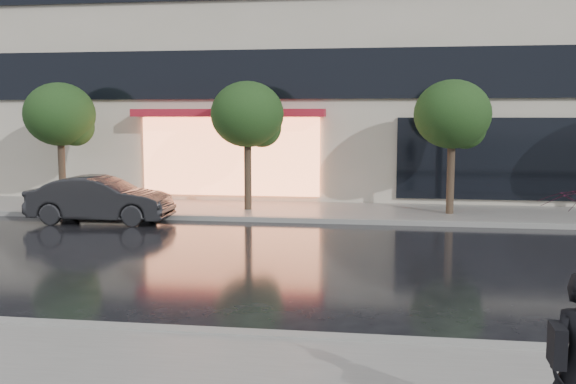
# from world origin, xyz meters

# --- Properties ---
(ground) EXTENTS (120.00, 120.00, 0.00)m
(ground) POSITION_xyz_m (0.00, 0.00, 0.00)
(ground) COLOR black
(ground) RESTS_ON ground
(sidewalk_far) EXTENTS (60.00, 3.50, 0.12)m
(sidewalk_far) POSITION_xyz_m (0.00, 10.25, 0.06)
(sidewalk_far) COLOR slate
(sidewalk_far) RESTS_ON ground
(curb_near) EXTENTS (60.00, 0.25, 0.14)m
(curb_near) POSITION_xyz_m (0.00, -1.00, 0.07)
(curb_near) COLOR gray
(curb_near) RESTS_ON ground
(curb_far) EXTENTS (60.00, 0.25, 0.14)m
(curb_far) POSITION_xyz_m (0.00, 8.50, 0.07)
(curb_far) COLOR gray
(curb_far) RESTS_ON ground
(tree_far_west) EXTENTS (2.20, 2.20, 3.99)m
(tree_far_west) POSITION_xyz_m (-8.94, 10.03, 2.92)
(tree_far_west) COLOR #33261C
(tree_far_west) RESTS_ON ground
(tree_mid_west) EXTENTS (2.20, 2.20, 3.99)m
(tree_mid_west) POSITION_xyz_m (-2.94, 10.03, 2.92)
(tree_mid_west) COLOR #33261C
(tree_mid_west) RESTS_ON ground
(tree_mid_east) EXTENTS (2.20, 2.20, 3.99)m
(tree_mid_east) POSITION_xyz_m (3.06, 10.03, 2.92)
(tree_mid_east) COLOR #33261C
(tree_mid_east) RESTS_ON ground
(parked_car) EXTENTS (3.96, 1.49, 1.29)m
(parked_car) POSITION_xyz_m (-6.70, 7.72, 0.65)
(parked_car) COLOR black
(parked_car) RESTS_ON ground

